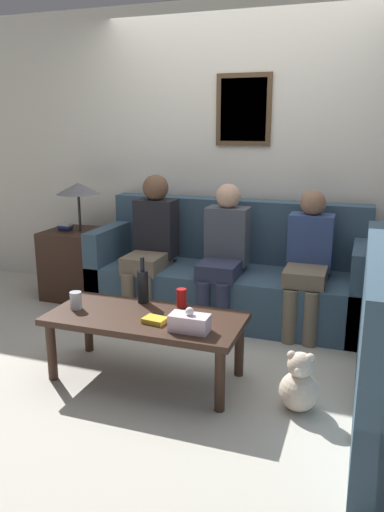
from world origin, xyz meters
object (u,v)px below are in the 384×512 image
Objects in this scene: wine_bottle at (143,285)px; person_right at (308,257)px; couch_main at (229,276)px; coffee_table at (145,324)px; person_middle at (224,249)px; teddy_bear at (299,385)px; person_left at (152,239)px; drinking_glass at (76,300)px.

person_right is (0.97, 0.93, 0.05)m from wine_bottle.
coffee_table is (-0.19, -1.29, 0.04)m from couch_main.
couch_main is 2.02× the size of person_middle.
coffee_table reaches higher than teddy_bear.
coffee_table is 1.09× the size of person_middle.
couch_main is at bearing 81.77° from coffee_table.
coffee_table is 1.05× the size of person_left.
person_right is at bearing 53.23° from coffee_table.
person_right is (0.86, 1.15, 0.22)m from coffee_table.
person_middle is (0.64, -0.02, -0.03)m from person_left.
wine_bottle is 0.94m from person_middle.
person_right is (0.66, 0.05, -0.02)m from person_middle.
person_left is 1.91m from teddy_bear.
coffee_table is 10.80× the size of drinking_glass.
couch_main is 7.27× the size of wine_bottle.
drinking_glass is 1.32m from person_middle.
coffee_table is at bearing -98.23° from couch_main.
person_middle is (0.01, -0.19, 0.28)m from couch_main.
coffee_table is at bearing -126.77° from person_right.
teddy_bear is at bearing -56.20° from person_middle.
wine_bottle is 1.19m from teddy_bear.
couch_main reaches higher than teddy_bear.
couch_main is 1.85× the size of coffee_table.
coffee_table is 3.93× the size of wine_bottle.
person_left is 1.07× the size of person_right.
person_middle reaches higher than drinking_glass.
teddy_bear is at bearing -39.77° from person_left.
wine_bottle is 2.75× the size of drinking_glass.
teddy_bear is (0.12, -1.21, -0.44)m from person_right.
person_left is 3.31× the size of teddy_bear.
teddy_bear is at bearing -1.02° from drinking_glass.
drinking_glass is (-0.66, -1.33, 0.15)m from couch_main.
teddy_bear is (1.09, -0.28, -0.39)m from wine_bottle.
drinking_glass is (-0.47, -0.04, 0.11)m from coffee_table.
wine_bottle is at bearing -109.45° from person_middle.
person_left is (-0.45, 1.12, 0.27)m from coffee_table.
person_middle is 0.66m from person_right.
person_middle is at bearing -2.02° from person_left.
person_left is at bearing 110.30° from wine_bottle.
person_right is at bearing 41.63° from drinking_glass.
person_middle is 3.17× the size of teddy_bear.
person_right reaches higher than coffee_table.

